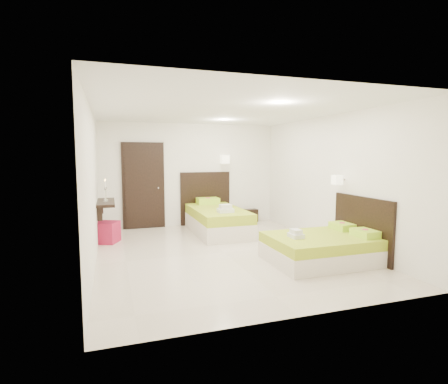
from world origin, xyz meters
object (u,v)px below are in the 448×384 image
object	(u,v)px
bed_double	(324,246)
nightstand	(249,215)
ottoman	(107,232)
bed_single	(216,218)

from	to	relation	value
bed_double	nightstand	bearing A→B (deg)	87.67
bed_double	nightstand	world-z (taller)	bed_double
ottoman	bed_single	bearing A→B (deg)	6.25
bed_single	ottoman	world-z (taller)	bed_single
bed_single	ottoman	distance (m)	2.47
nightstand	ottoman	world-z (taller)	ottoman
bed_single	bed_double	bearing A→B (deg)	-68.75
bed_double	ottoman	size ratio (longest dim) A/B	4.01
nightstand	ottoman	xyz separation A→B (m)	(-3.69, -1.25, 0.04)
bed_single	ottoman	xyz separation A→B (m)	(-2.46, -0.27, -0.11)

